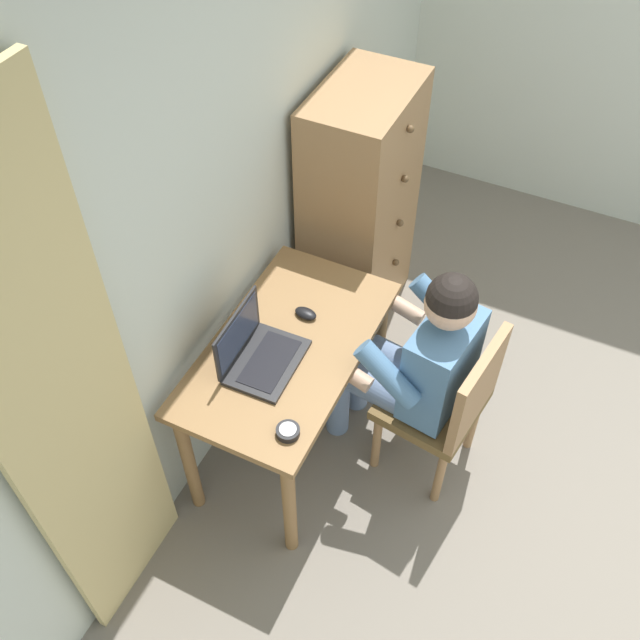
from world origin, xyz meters
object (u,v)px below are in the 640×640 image
at_px(chair, 448,402).
at_px(laptop, 257,352).
at_px(dresser, 360,211).
at_px(desk_clock, 288,431).
at_px(person_seated, 414,358).
at_px(desk, 289,363).
at_px(computer_mouse, 306,313).

bearing_deg(chair, laptop, 113.42).
height_order(dresser, desk_clock, dresser).
height_order(person_seated, desk_clock, person_seated).
height_order(desk, laptop, laptop).
bearing_deg(dresser, chair, -136.02).
bearing_deg(desk_clock, computer_mouse, 20.06).
relative_size(chair, computer_mouse, 8.65).
height_order(dresser, person_seated, dresser).
xyz_separation_m(desk, dresser, (0.98, 0.10, 0.06)).
bearing_deg(laptop, desk, -29.65).
bearing_deg(computer_mouse, person_seated, -79.04).
distance_m(desk, person_seated, 0.53).
relative_size(desk, computer_mouse, 10.57).
bearing_deg(laptop, desk_clock, -133.59).
relative_size(dresser, person_seated, 1.14).
bearing_deg(computer_mouse, desk, -172.55).
bearing_deg(desk, chair, -73.72).
height_order(dresser, computer_mouse, dresser).
relative_size(chair, person_seated, 0.73).
height_order(laptop, computer_mouse, laptop).
relative_size(desk, laptop, 3.04).
bearing_deg(desk, dresser, 5.93).
height_order(desk, person_seated, person_seated).
distance_m(chair, desk_clock, 0.78).
xyz_separation_m(chair, laptop, (-0.32, 0.73, 0.30)).
bearing_deg(dresser, desk_clock, -167.52).
xyz_separation_m(laptop, computer_mouse, (0.30, -0.07, -0.04)).
xyz_separation_m(computer_mouse, desk_clock, (-0.56, -0.20, -0.00)).
distance_m(computer_mouse, desk_clock, 0.59).
xyz_separation_m(chair, person_seated, (0.02, 0.18, 0.18)).
relative_size(person_seated, computer_mouse, 11.83).
distance_m(desk, dresser, 0.99).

